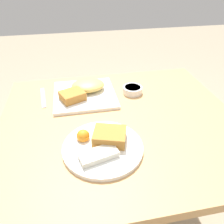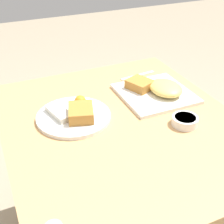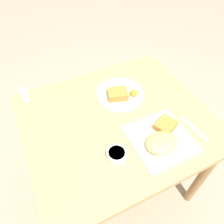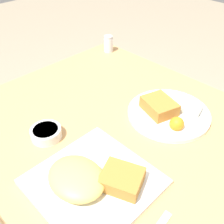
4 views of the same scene
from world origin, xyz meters
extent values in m
plane|color=gray|center=(0.00, 0.00, 0.00)|extent=(8.00, 8.00, 0.00)
cube|color=tan|center=(0.00, 0.00, 0.71)|extent=(0.93, 0.81, 0.04)
cylinder|color=#9F7649|center=(0.40, -0.34, 0.35)|extent=(0.05, 0.05, 0.69)
cylinder|color=#9F7649|center=(-0.40, 0.34, 0.35)|extent=(0.05, 0.05, 0.69)
cylinder|color=#9F7649|center=(0.40, 0.34, 0.35)|extent=(0.05, 0.05, 0.69)
cube|color=white|center=(0.12, -0.20, 0.74)|extent=(0.27, 0.27, 0.01)
ellipsoid|color=#EAC660|center=(0.10, -0.24, 0.76)|extent=(0.15, 0.12, 0.04)
cube|color=#B77A33|center=(0.18, -0.16, 0.76)|extent=(0.12, 0.11, 0.04)
cylinder|color=white|center=(0.09, 0.15, 0.74)|extent=(0.26, 0.26, 0.01)
cube|color=#B77A33|center=(0.07, 0.13, 0.76)|extent=(0.13, 0.11, 0.04)
cube|color=beige|center=(0.11, 0.19, 0.75)|extent=(0.13, 0.08, 0.02)
sphere|color=orange|center=(0.15, 0.10, 0.76)|extent=(0.04, 0.04, 0.04)
cylinder|color=white|center=(-0.10, -0.19, 0.74)|extent=(0.09, 0.09, 0.03)
cylinder|color=beige|center=(-0.10, -0.19, 0.76)|extent=(0.07, 0.07, 0.00)
cylinder|color=white|center=(-0.38, 0.34, 0.76)|extent=(0.04, 0.04, 0.06)
cylinder|color=white|center=(-0.38, 0.34, 0.75)|extent=(0.03, 0.03, 0.03)
cylinder|color=silver|center=(-0.38, 0.34, 0.80)|extent=(0.04, 0.04, 0.01)
cube|color=silver|center=(0.31, -0.22, 0.73)|extent=(0.04, 0.17, 0.00)
camera|label=1|loc=(0.16, 0.66, 1.24)|focal=35.00mm
camera|label=2|loc=(-0.81, 0.40, 1.34)|focal=50.00mm
camera|label=3|loc=(-0.33, -0.62, 1.58)|focal=35.00mm
camera|label=4|loc=(0.43, -0.45, 1.27)|focal=42.00mm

